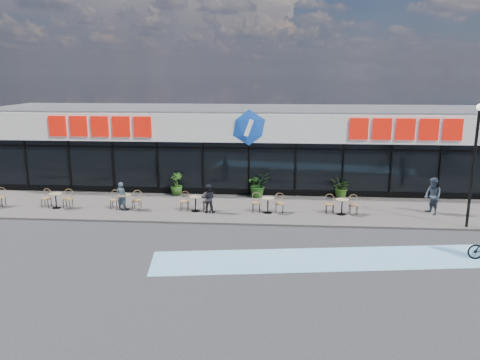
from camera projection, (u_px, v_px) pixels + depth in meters
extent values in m
plane|color=#28282B|center=(239.00, 241.00, 18.79)|extent=(120.00, 120.00, 0.00)
cube|color=#504A46|center=(246.00, 208.00, 23.15)|extent=(44.00, 5.00, 0.10)
cube|color=#6FACD2|center=(345.00, 259.00, 17.03)|extent=(14.17, 4.13, 0.01)
cube|color=black|center=(252.00, 159.00, 28.16)|extent=(30.00, 6.00, 3.00)
cube|color=white|center=(252.00, 122.00, 27.51)|extent=(30.60, 6.30, 1.50)
cube|color=#47474C|center=(252.00, 108.00, 27.47)|extent=(30.60, 6.30, 0.10)
cube|color=navy|center=(249.00, 141.00, 24.86)|extent=(30.60, 0.08, 0.18)
cube|color=black|center=(249.00, 149.00, 24.96)|extent=(30.00, 0.06, 0.08)
cube|color=black|center=(249.00, 193.00, 25.52)|extent=(30.00, 0.10, 0.40)
cube|color=red|center=(100.00, 126.00, 25.04)|extent=(5.63, 0.18, 1.10)
cube|color=red|center=(405.00, 129.00, 23.83)|extent=(5.63, 0.18, 1.10)
ellipsoid|color=blue|center=(249.00, 128.00, 24.44)|extent=(1.90, 0.24, 1.90)
cylinder|color=black|center=(26.00, 166.00, 26.17)|extent=(0.10, 0.10, 3.00)
cylinder|color=black|center=(70.00, 167.00, 25.98)|extent=(0.10, 0.10, 3.00)
cylinder|color=black|center=(114.00, 167.00, 25.79)|extent=(0.10, 0.10, 3.00)
cylinder|color=black|center=(158.00, 168.00, 25.60)|extent=(0.10, 0.10, 3.00)
cylinder|color=black|center=(203.00, 169.00, 25.41)|extent=(0.10, 0.10, 3.00)
cylinder|color=black|center=(249.00, 170.00, 25.22)|extent=(0.10, 0.10, 3.00)
cylinder|color=black|center=(296.00, 170.00, 25.03)|extent=(0.10, 0.10, 3.00)
cylinder|color=black|center=(343.00, 171.00, 24.84)|extent=(0.10, 0.10, 3.00)
cylinder|color=black|center=(391.00, 172.00, 24.65)|extent=(0.10, 0.10, 3.00)
cylinder|color=black|center=(440.00, 173.00, 24.46)|extent=(0.10, 0.10, 3.00)
cylinder|color=black|center=(473.00, 170.00, 19.69)|extent=(0.12, 0.12, 5.04)
sphere|color=#FFF2CC|center=(480.00, 107.00, 19.10)|extent=(0.28, 0.28, 0.28)
cylinder|color=tan|center=(55.00, 194.00, 22.88)|extent=(0.60, 0.60, 0.04)
cylinder|color=black|center=(56.00, 201.00, 22.96)|extent=(0.06, 0.06, 0.70)
cylinder|color=black|center=(57.00, 208.00, 23.04)|extent=(0.40, 0.40, 0.02)
cylinder|color=tan|center=(125.00, 195.00, 22.62)|extent=(0.60, 0.60, 0.04)
cylinder|color=black|center=(125.00, 202.00, 22.70)|extent=(0.06, 0.06, 0.70)
cylinder|color=black|center=(125.00, 209.00, 22.78)|extent=(0.40, 0.40, 0.02)
cylinder|color=tan|center=(195.00, 197.00, 22.35)|extent=(0.60, 0.60, 0.04)
cylinder|color=black|center=(196.00, 204.00, 22.43)|extent=(0.06, 0.06, 0.70)
cylinder|color=black|center=(196.00, 211.00, 22.51)|extent=(0.40, 0.40, 0.02)
cylinder|color=tan|center=(268.00, 198.00, 22.09)|extent=(0.60, 0.60, 0.04)
cylinder|color=black|center=(268.00, 205.00, 22.17)|extent=(0.06, 0.06, 0.70)
cylinder|color=black|center=(268.00, 213.00, 22.25)|extent=(0.40, 0.40, 0.02)
cylinder|color=tan|center=(342.00, 200.00, 21.83)|extent=(0.60, 0.60, 0.04)
cylinder|color=black|center=(342.00, 207.00, 21.91)|extent=(0.06, 0.06, 0.70)
cylinder|color=black|center=(341.00, 214.00, 21.99)|extent=(0.40, 0.40, 0.02)
imported|color=#285016|center=(176.00, 184.00, 25.36)|extent=(0.80, 0.80, 1.22)
imported|color=#204E16|center=(258.00, 184.00, 24.99)|extent=(1.50, 1.40, 1.35)
imported|color=#335A19|center=(340.00, 187.00, 24.81)|extent=(1.22, 1.12, 1.14)
imported|color=#344451|center=(122.00, 196.00, 22.58)|extent=(0.57, 0.43, 1.39)
imported|color=black|center=(208.00, 198.00, 22.16)|extent=(0.69, 0.54, 1.39)
imported|color=#2F3B49|center=(433.00, 196.00, 21.86)|extent=(0.91, 1.02, 1.74)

